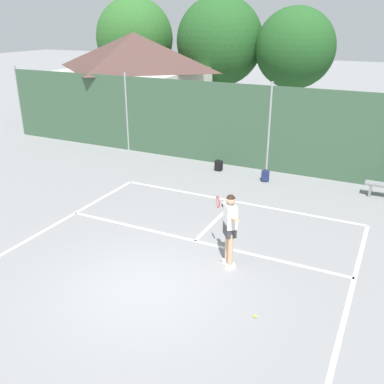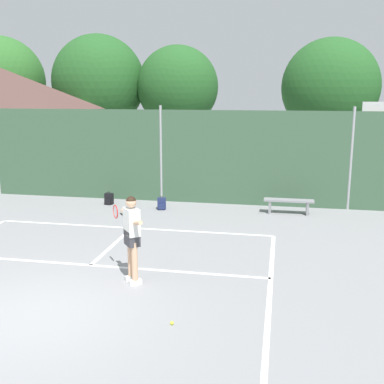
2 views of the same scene
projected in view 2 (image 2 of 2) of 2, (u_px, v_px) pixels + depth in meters
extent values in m
plane|color=gray|center=(36.00, 315.00, 8.36)|extent=(120.00, 120.00, 0.00)
cube|color=white|center=(132.00, 228.00, 13.63)|extent=(8.20, 0.10, 0.01)
cube|color=white|center=(267.00, 337.00, 7.60)|extent=(0.10, 11.00, 0.01)
cube|color=white|center=(91.00, 265.00, 10.73)|extent=(8.20, 0.10, 0.01)
cube|color=white|center=(113.00, 245.00, 12.16)|extent=(0.10, 2.97, 0.01)
cube|color=#38563D|center=(161.00, 156.00, 16.64)|extent=(26.00, 0.05, 3.29)
cylinder|color=#99999E|center=(161.00, 154.00, 16.62)|extent=(0.09, 0.09, 3.44)
cylinder|color=#99999E|center=(351.00, 159.00, 15.43)|extent=(0.09, 0.09, 3.44)
cylinder|color=#9E9EA3|center=(371.00, 158.00, 16.98)|extent=(0.12, 0.12, 3.05)
cube|color=white|center=(375.00, 110.00, 16.52)|extent=(0.90, 0.06, 0.60)
torus|color=#D85919|center=(376.00, 117.00, 16.31)|extent=(0.48, 0.48, 0.02)
cube|color=silver|center=(7.00, 142.00, 21.79)|extent=(6.49, 5.39, 3.15)
pyramid|color=#513833|center=(2.00, 88.00, 21.27)|extent=(7.01, 5.82, 1.80)
cylinder|color=brown|center=(6.00, 140.00, 26.51)|extent=(0.36, 0.36, 2.39)
ellipsoid|color=#2D6628|center=(1.00, 81.00, 25.82)|extent=(4.85, 4.37, 4.85)
cylinder|color=brown|center=(101.00, 143.00, 25.47)|extent=(0.36, 0.36, 2.27)
ellipsoid|color=#235623|center=(98.00, 82.00, 24.78)|extent=(4.95, 4.46, 4.95)
cylinder|color=brown|center=(178.00, 144.00, 24.67)|extent=(0.36, 0.36, 2.34)
ellipsoid|color=#235623|center=(178.00, 87.00, 24.04)|extent=(4.20, 3.78, 4.20)
cylinder|color=brown|center=(326.00, 149.00, 23.29)|extent=(0.36, 0.36, 2.11)
ellipsoid|color=#235623|center=(330.00, 87.00, 22.64)|extent=(4.69, 4.22, 4.69)
cube|color=silver|center=(135.00, 282.00, 9.67)|extent=(0.28, 0.25, 0.10)
cube|color=silver|center=(131.00, 278.00, 9.88)|extent=(0.28, 0.25, 0.10)
cylinder|color=tan|center=(135.00, 261.00, 9.57)|extent=(0.13, 0.13, 0.82)
cylinder|color=tan|center=(131.00, 257.00, 9.78)|extent=(0.13, 0.13, 0.82)
cube|color=#38383D|center=(132.00, 238.00, 9.57)|extent=(0.41, 0.43, 0.32)
cube|color=silver|center=(132.00, 222.00, 9.50)|extent=(0.43, 0.46, 0.56)
sphere|color=tan|center=(131.00, 202.00, 9.41)|extent=(0.22, 0.22, 0.22)
sphere|color=black|center=(131.00, 201.00, 9.41)|extent=(0.21, 0.21, 0.21)
cylinder|color=tan|center=(127.00, 215.00, 9.64)|extent=(0.41, 0.50, 0.17)
cylinder|color=tan|center=(136.00, 223.00, 9.25)|extent=(0.38, 0.46, 0.22)
cylinder|color=black|center=(123.00, 215.00, 9.82)|extent=(0.21, 0.26, 0.04)
torus|color=red|center=(116.00, 212.00, 10.10)|extent=(0.21, 0.26, 0.30)
cylinder|color=silver|center=(116.00, 212.00, 10.10)|extent=(0.16, 0.21, 0.26)
sphere|color=#CCE033|center=(172.00, 323.00, 8.00)|extent=(0.07, 0.07, 0.07)
cube|color=black|center=(109.00, 199.00, 16.45)|extent=(0.30, 0.21, 0.40)
cube|color=black|center=(108.00, 202.00, 16.35)|extent=(0.23, 0.08, 0.18)
torus|color=black|center=(109.00, 193.00, 16.40)|extent=(0.09, 0.03, 0.09)
cube|color=navy|center=(162.00, 204.00, 15.73)|extent=(0.31, 0.23, 0.40)
cube|color=navy|center=(162.00, 207.00, 15.63)|extent=(0.23, 0.10, 0.18)
torus|color=black|center=(162.00, 197.00, 15.69)|extent=(0.09, 0.03, 0.09)
cube|color=gray|center=(289.00, 200.00, 15.11)|extent=(1.60, 0.36, 0.06)
cube|color=gray|center=(270.00, 206.00, 15.27)|extent=(0.08, 0.32, 0.45)
cube|color=gray|center=(307.00, 208.00, 15.05)|extent=(0.08, 0.32, 0.45)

